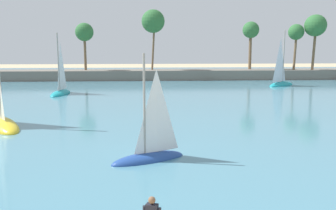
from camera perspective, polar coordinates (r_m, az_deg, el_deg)
name	(u,v)px	position (r m, az deg, el deg)	size (l,w,h in m)	color
sea	(155,84)	(58.44, -2.15, 3.45)	(220.00, 95.05, 0.06)	teal
palm_headland	(165,65)	(65.80, -0.52, 6.42)	(104.49, 6.51, 12.63)	slate
sailboat_near_shore	(0,115)	(28.97, -25.15, -1.47)	(5.09, 6.43, 9.30)	yellow
sailboat_mid_bay	(281,80)	(57.54, 17.57, 3.78)	(5.89, 5.46, 8.98)	teal
sailboat_toward_headland	(61,88)	(46.42, -16.74, 2.54)	(2.26, 5.73, 8.09)	teal
sailboat_far_left	(150,150)	(18.55, -2.91, -7.16)	(4.18, 2.82, 5.87)	#234793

